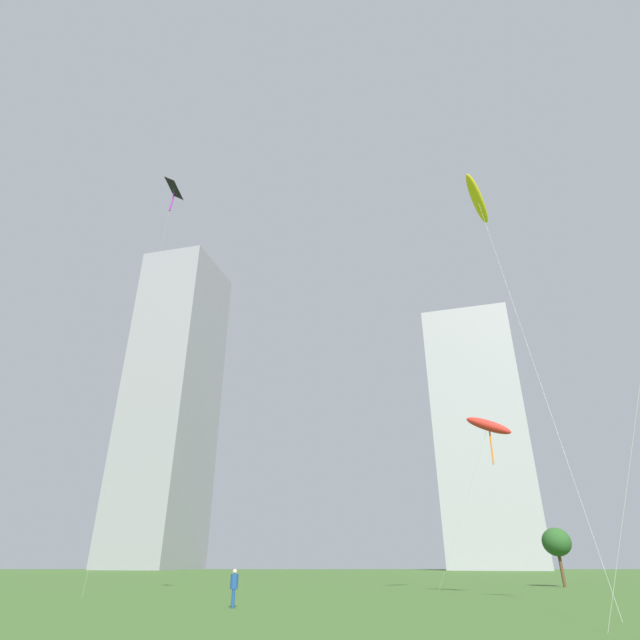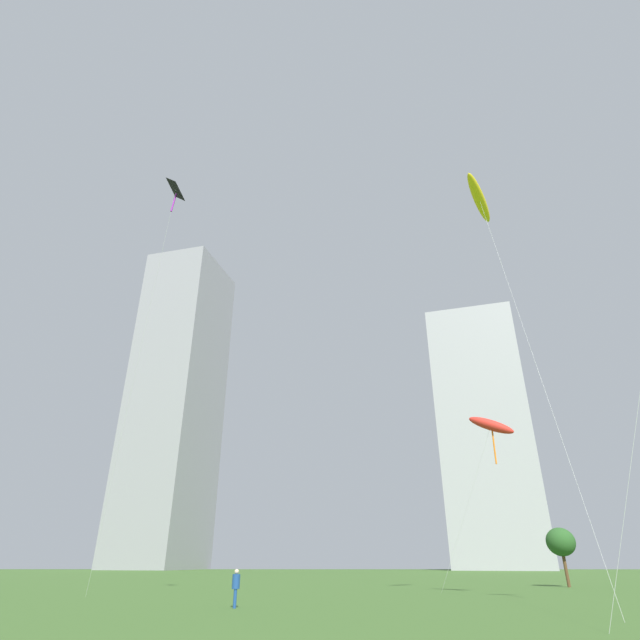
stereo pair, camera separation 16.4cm
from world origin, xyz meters
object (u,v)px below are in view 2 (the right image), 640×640
(distant_highrise_0, at_px, (177,400))
(kite_flying_2, at_px, (479,198))
(park_tree_1, at_px, (561,542))
(kite_flying_1, at_px, (175,195))
(kite_flying_3, at_px, (491,426))
(distant_highrise_1, at_px, (484,432))
(person_standing_2, at_px, (236,585))

(distant_highrise_0, bearing_deg, kite_flying_2, -50.52)
(kite_flying_2, height_order, park_tree_1, kite_flying_2)
(kite_flying_1, relative_size, kite_flying_3, 2.29)
(kite_flying_2, distance_m, distant_highrise_1, 112.26)
(person_standing_2, bearing_deg, kite_flying_1, -105.86)
(distant_highrise_1, bearing_deg, kite_flying_3, -90.41)
(kite_flying_3, relative_size, distant_highrise_1, 0.17)
(distant_highrise_0, xyz_separation_m, distant_highrise_1, (86.78, -9.81, -12.06))
(kite_flying_1, xyz_separation_m, park_tree_1, (30.10, 20.14, -20.82))
(person_standing_2, relative_size, kite_flying_1, 0.06)
(person_standing_2, xyz_separation_m, distant_highrise_0, (-39.95, 117.92, 44.39))
(park_tree_1, height_order, distant_highrise_1, distant_highrise_1)
(distant_highrise_0, distance_m, distant_highrise_1, 88.16)
(person_standing_2, distance_m, distant_highrise_0, 132.18)
(kite_flying_1, xyz_separation_m, kite_flying_2, (20.55, 0.41, -0.14))
(kite_flying_2, relative_size, distant_highrise_0, 0.28)
(kite_flying_3, xyz_separation_m, distant_highrise_0, (-55.16, 110.85, 35.26))
(person_standing_2, relative_size, distant_highrise_1, 0.02)
(distant_highrise_0, bearing_deg, distant_highrise_1, 8.00)
(kite_flying_3, bearing_deg, distant_highrise_1, 72.62)
(kite_flying_1, xyz_separation_m, kite_flying_3, (21.11, 6.53, -14.15))
(kite_flying_3, height_order, park_tree_1, kite_flying_3)
(kite_flying_1, relative_size, kite_flying_2, 1.00)
(kite_flying_2, height_order, kite_flying_3, kite_flying_2)
(person_standing_2, bearing_deg, distant_highrise_1, 145.92)
(kite_flying_2, bearing_deg, park_tree_1, 64.17)
(kite_flying_2, height_order, distant_highrise_1, distant_highrise_1)
(kite_flying_3, bearing_deg, kite_flying_1, -162.81)
(park_tree_1, xyz_separation_m, distant_highrise_1, (22.64, 87.43, 29.87))
(kite_flying_2, xyz_separation_m, park_tree_1, (9.55, 19.72, -20.68))
(kite_flying_1, relative_size, distant_highrise_0, 0.28)
(kite_flying_1, height_order, park_tree_1, kite_flying_1)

